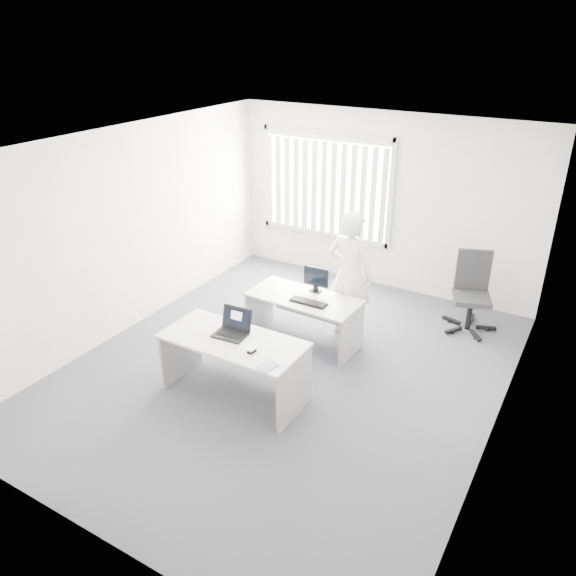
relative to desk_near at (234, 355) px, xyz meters
The scene contains 18 objects.
ground 0.95m from the desk_near, 70.88° to the left, with size 6.00×6.00×0.00m, color #55545C.
wall_back 3.85m from the desk_near, 86.08° to the left, with size 5.00×0.02×2.80m, color silver.
wall_front 2.43m from the desk_near, 83.53° to the right, with size 5.00×0.02×2.80m, color silver.
wall_left 2.51m from the desk_near, 161.75° to the left, with size 0.02×6.00×2.80m, color silver.
wall_right 2.98m from the desk_near, 15.02° to the left, with size 0.02×6.00×2.80m, color silver.
ceiling 2.39m from the desk_near, 70.88° to the left, with size 5.00×6.00×0.02m, color white.
window 3.91m from the desk_near, 101.36° to the left, with size 2.32×0.06×1.76m, color #B3B2AE.
blinds 3.84m from the desk_near, 101.55° to the left, with size 2.20×0.10×1.50m, color silver, non-canonical shape.
desk_near is the anchor object (origin of this frame).
desk_far 1.47m from the desk_near, 86.00° to the left, with size 1.52×0.76×0.68m.
office_chair 3.58m from the desk_near, 57.05° to the left, with size 0.83×0.83×1.13m.
person 2.07m from the desk_near, 75.02° to the left, with size 0.66×0.43×1.80m, color white.
laptop 0.36m from the desk_near, 148.98° to the left, with size 0.37×0.33×0.29m, color black, non-canonical shape.
paper_sheet 0.37m from the desk_near, ahead, with size 0.31×0.22×0.00m, color white.
mouse 0.43m from the desk_near, 20.38° to the right, with size 0.06×0.10×0.04m, color silver, non-canonical shape.
booklet 0.73m from the desk_near, 22.80° to the right, with size 0.14×0.20×0.01m, color silver.
keyboard 1.36m from the desk_near, 79.63° to the left, with size 0.50×0.17×0.02m, color black.
monitor 1.72m from the desk_near, 84.48° to the left, with size 0.35×0.11×0.35m, color black, non-canonical shape.
Camera 1 is at (3.03, -5.12, 3.99)m, focal length 35.00 mm.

